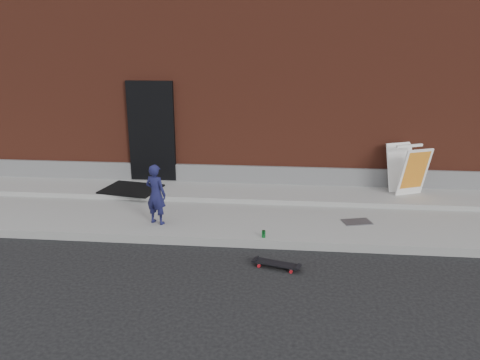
# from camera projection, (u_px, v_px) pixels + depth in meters

# --- Properties ---
(ground) EXTENTS (80.00, 80.00, 0.00)m
(ground) POSITION_uv_depth(u_px,v_px,m) (258.00, 249.00, 7.87)
(ground) COLOR black
(ground) RESTS_ON ground
(sidewalk) EXTENTS (20.00, 3.00, 0.15)m
(sidewalk) POSITION_uv_depth(u_px,v_px,m) (263.00, 213.00, 9.28)
(sidewalk) COLOR gray
(sidewalk) RESTS_ON ground
(apron) EXTENTS (20.00, 1.20, 0.10)m
(apron) POSITION_uv_depth(u_px,v_px,m) (265.00, 193.00, 10.10)
(apron) COLOR gray
(apron) RESTS_ON sidewalk
(building) EXTENTS (20.00, 8.10, 5.00)m
(building) POSITION_uv_depth(u_px,v_px,m) (273.00, 71.00, 13.83)
(building) COLOR #60291A
(building) RESTS_ON ground
(child) EXTENTS (0.47, 0.39, 1.11)m
(child) POSITION_uv_depth(u_px,v_px,m) (156.00, 194.00, 8.42)
(child) COLOR #171843
(child) RESTS_ON sidewalk
(skateboard) EXTENTS (0.76, 0.39, 0.08)m
(skateboard) POSITION_uv_depth(u_px,v_px,m) (276.00, 264.00, 7.18)
(skateboard) COLOR #B6121A
(skateboard) RESTS_ON ground
(pizza_sign) EXTENTS (0.87, 0.93, 1.05)m
(pizza_sign) POSITION_uv_depth(u_px,v_px,m) (408.00, 169.00, 9.81)
(pizza_sign) COLOR white
(pizza_sign) RESTS_ON apron
(soda_can) EXTENTS (0.09, 0.09, 0.12)m
(soda_can) POSITION_uv_depth(u_px,v_px,m) (264.00, 234.00, 7.94)
(soda_can) COLOR #197F32
(soda_can) RESTS_ON sidewalk
(doormat) EXTENTS (1.32, 1.14, 0.03)m
(doormat) POSITION_uv_depth(u_px,v_px,m) (131.00, 189.00, 10.17)
(doormat) COLOR black
(doormat) RESTS_ON apron
(utility_plate) EXTENTS (0.57, 0.45, 0.02)m
(utility_plate) POSITION_uv_depth(u_px,v_px,m) (357.00, 222.00, 8.61)
(utility_plate) COLOR #595A5F
(utility_plate) RESTS_ON sidewalk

